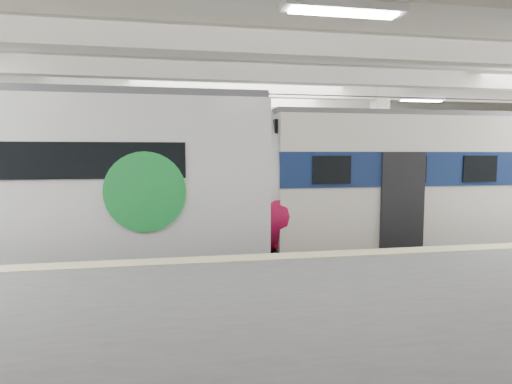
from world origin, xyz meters
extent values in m
cube|color=black|center=(0.00, 0.00, -0.05)|extent=(36.00, 24.00, 0.10)
cube|color=silver|center=(0.00, 0.00, 5.55)|extent=(36.00, 24.00, 0.20)
cube|color=beige|center=(0.00, 10.00, 2.75)|extent=(30.00, 0.10, 5.50)
cube|color=#535355|center=(0.00, -6.50, 0.55)|extent=(30.00, 7.00, 1.10)
cube|color=beige|center=(0.00, -3.25, 1.11)|extent=(30.00, 0.50, 0.02)
cube|color=beige|center=(-3.00, 3.00, 2.75)|extent=(0.50, 0.50, 5.50)
cube|color=beige|center=(5.00, 3.00, 2.75)|extent=(0.50, 0.50, 5.50)
cube|color=beige|center=(0.00, 0.00, 5.25)|extent=(30.00, 18.00, 0.50)
cube|color=#59544C|center=(0.00, 0.00, 0.08)|extent=(30.00, 1.52, 0.16)
cube|color=#59544C|center=(0.00, 5.50, 0.08)|extent=(30.00, 1.52, 0.16)
cylinder|color=black|center=(0.00, 0.00, 4.70)|extent=(30.00, 0.03, 0.03)
cylinder|color=black|center=(0.00, 5.50, 4.70)|extent=(30.00, 0.03, 0.03)
cube|color=white|center=(0.00, -2.00, 4.92)|extent=(26.00, 8.40, 0.12)
ellipsoid|color=silver|center=(0.07, 0.00, 2.46)|extent=(2.31, 2.86, 3.85)
ellipsoid|color=#A30D38|center=(0.19, 0.00, 1.60)|extent=(2.45, 2.92, 2.35)
cylinder|color=green|center=(-2.81, -1.49, 2.27)|extent=(1.81, 0.06, 1.81)
cube|color=silver|center=(6.64, 0.00, 2.30)|extent=(12.64, 2.77, 3.60)
cube|color=navy|center=(6.64, 0.00, 2.73)|extent=(12.68, 2.83, 0.87)
cube|color=red|center=(0.28, 0.00, 1.79)|extent=(0.08, 2.35, 1.98)
cube|color=black|center=(0.28, 0.00, 3.31)|extent=(0.08, 2.22, 1.29)
cube|color=#4C4C51|center=(6.64, 0.00, 4.18)|extent=(12.64, 2.16, 0.16)
cube|color=black|center=(6.64, 0.00, 0.35)|extent=(12.64, 1.94, 0.70)
cube|color=silver|center=(-2.60, 5.50, 2.47)|extent=(14.53, 3.15, 3.93)
cube|color=green|center=(-2.60, 5.50, 2.98)|extent=(14.58, 3.21, 0.83)
cube|color=#4C4C51|center=(-2.60, 5.50, 4.54)|extent=(14.53, 2.63, 0.16)
cube|color=black|center=(-2.60, 5.50, 0.30)|extent=(14.53, 2.84, 0.60)
camera|label=1|loc=(-2.11, -11.26, 3.12)|focal=30.00mm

